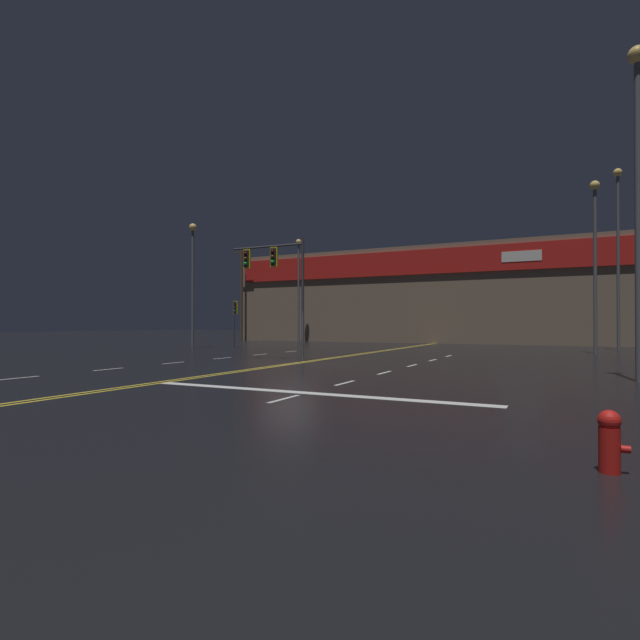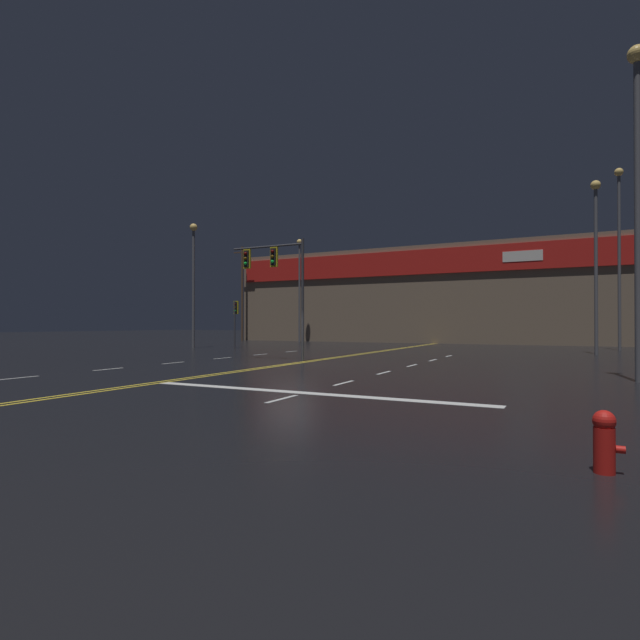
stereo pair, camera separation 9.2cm
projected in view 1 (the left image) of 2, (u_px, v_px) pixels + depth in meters
ground_plane at (289, 364)px, 22.27m from camera, size 200.00×200.00×0.00m
road_markings at (291, 368)px, 20.47m from camera, size 15.22×60.00×0.01m
traffic_signal_median at (274, 269)px, 24.75m from camera, size 4.13×0.36×5.93m
traffic_signal_corner_northwest at (235, 313)px, 37.55m from camera, size 0.42×0.36×3.55m
streetlight_near_left at (299, 277)px, 49.55m from camera, size 0.56×0.56×10.25m
streetlight_near_right at (618, 238)px, 33.73m from camera, size 0.56×0.56×12.36m
streetlight_median_approach at (595, 245)px, 29.45m from camera, size 0.56×0.56×10.29m
streetlight_far_left at (638, 170)px, 15.47m from camera, size 0.56×0.56×10.46m
streetlight_far_right at (193, 268)px, 37.23m from camera, size 0.56×0.56×9.32m
fire_hydrant at (610, 440)px, 6.00m from camera, size 0.35×0.26×0.76m
building_backdrop at (446, 296)px, 50.46m from camera, size 42.95×10.23×9.21m
utility_pole_row at (461, 278)px, 43.84m from camera, size 45.56×0.26×12.32m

